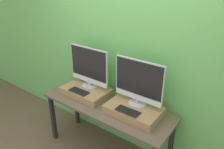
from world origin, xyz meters
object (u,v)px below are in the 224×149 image
(monitor_right, at_px, (139,82))
(keyboard_right, at_px, (128,111))
(keyboard_left, at_px, (79,91))
(monitor_left, at_px, (89,67))

(monitor_right, distance_m, keyboard_right, 0.34)
(keyboard_left, relative_size, monitor_right, 0.46)
(keyboard_left, height_order, keyboard_right, same)
(monitor_left, relative_size, keyboard_left, 2.18)
(monitor_left, bearing_deg, monitor_right, 0.00)
(keyboard_left, bearing_deg, keyboard_right, 0.00)
(keyboard_right, bearing_deg, keyboard_left, 180.00)
(keyboard_left, relative_size, keyboard_right, 1.00)
(monitor_right, height_order, keyboard_right, monitor_right)
(monitor_left, height_order, keyboard_left, monitor_left)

